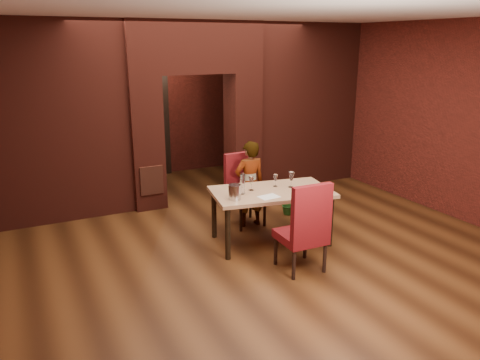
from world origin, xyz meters
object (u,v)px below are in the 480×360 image
object	(u,v)px
dining_table	(271,216)
potted_plant	(288,204)
chair_far	(246,190)
person_seated	(250,184)
wine_glass_c	(291,180)
wine_glass_a	(251,183)
water_bottle	(243,184)
chair_near	(301,225)
wine_glass_b	(275,180)
wine_bucket	(235,192)

from	to	relation	value
dining_table	potted_plant	size ratio (longest dim) A/B	4.56
chair_far	person_seated	world-z (taller)	person_seated
wine_glass_c	potted_plant	world-z (taller)	wine_glass_c
wine_glass_a	water_bottle	world-z (taller)	water_bottle
water_bottle	wine_glass_c	bearing A→B (deg)	-2.84
person_seated	wine_glass_c	size ratio (longest dim) A/B	5.95
person_seated	wine_glass_a	distance (m)	0.68
chair_far	chair_near	xyz separation A→B (m)	(-0.08, -1.69, 0.03)
person_seated	chair_far	bearing A→B (deg)	-54.71
wine_glass_b	potted_plant	world-z (taller)	wine_glass_b
person_seated	potted_plant	size ratio (longest dim) A/B	3.72
chair_far	water_bottle	size ratio (longest dim) A/B	3.77
wine_glass_c	chair_near	bearing A→B (deg)	-114.89
chair_far	potted_plant	world-z (taller)	chair_far
potted_plant	chair_near	bearing A→B (deg)	-117.88
chair_near	potted_plant	world-z (taller)	chair_near
dining_table	chair_near	xyz separation A→B (m)	(-0.09, -0.91, 0.20)
wine_glass_a	wine_glass_b	xyz separation A→B (m)	(0.41, 0.01, -0.01)
wine_glass_a	water_bottle	size ratio (longest dim) A/B	0.67
wine_glass_c	wine_bucket	size ratio (longest dim) A/B	1.11
chair_near	wine_glass_b	xyz separation A→B (m)	(0.24, 1.06, 0.28)
chair_near	wine_glass_c	xyz separation A→B (m)	(0.42, 0.91, 0.31)
dining_table	potted_plant	xyz separation A→B (m)	(0.85, 0.87, -0.21)
chair_near	dining_table	bearing A→B (deg)	-94.44
wine_glass_b	person_seated	bearing A→B (deg)	102.31
chair_near	wine_bucket	distance (m)	1.00
wine_glass_a	wine_glass_c	distance (m)	0.60
dining_table	wine_glass_c	size ratio (longest dim) A/B	7.30
wine_bucket	water_bottle	xyz separation A→B (m)	(0.20, 0.17, 0.05)
wine_bucket	wine_glass_c	bearing A→B (deg)	7.61
wine_glass_b	dining_table	bearing A→B (deg)	-135.61
water_bottle	wine_glass_a	bearing A→B (deg)	26.57
person_seated	potted_plant	distance (m)	0.98
dining_table	wine_glass_b	xyz separation A→B (m)	(0.15, 0.14, 0.49)
chair_near	wine_glass_a	size ratio (longest dim) A/B	5.87
wine_bucket	potted_plant	size ratio (longest dim) A/B	0.56
wine_glass_c	wine_bucket	world-z (taller)	wine_glass_c
person_seated	water_bottle	bearing A→B (deg)	56.94
dining_table	chair_far	world-z (taller)	chair_far
person_seated	wine_bucket	size ratio (longest dim) A/B	6.60
wine_glass_b	water_bottle	world-z (taller)	water_bottle
person_seated	wine_glass_b	distance (m)	0.62
dining_table	wine_glass_b	world-z (taller)	wine_glass_b
wine_glass_b	wine_bucket	xyz separation A→B (m)	(-0.80, -0.27, 0.01)
water_bottle	potted_plant	size ratio (longest dim) A/B	0.82
wine_glass_c	water_bottle	distance (m)	0.78
wine_glass_b	chair_near	bearing A→B (deg)	-102.86
wine_glass_b	wine_glass_c	xyz separation A→B (m)	(0.18, -0.14, 0.03)
dining_table	wine_glass_c	world-z (taller)	wine_glass_c
dining_table	chair_near	distance (m)	0.94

